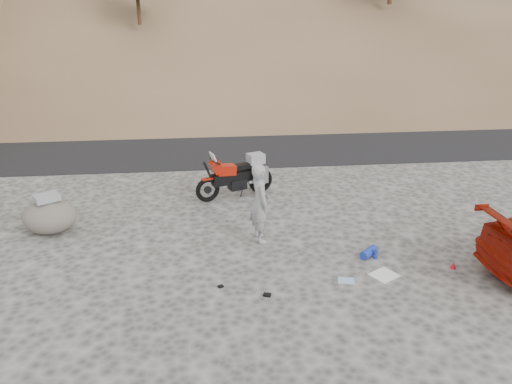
# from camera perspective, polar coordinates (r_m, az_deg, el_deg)

# --- Properties ---
(ground) EXTENTS (140.00, 140.00, 0.00)m
(ground) POSITION_cam_1_polar(r_m,az_deg,el_deg) (11.68, 0.78, -6.03)
(ground) COLOR #42403D
(ground) RESTS_ON ground
(road) EXTENTS (120.00, 7.00, 0.05)m
(road) POSITION_cam_1_polar(r_m,az_deg,el_deg) (20.06, -2.26, 5.84)
(road) COLOR black
(road) RESTS_ON ground
(motorcycle) EXTENTS (2.29, 1.19, 1.43)m
(motorcycle) POSITION_cam_1_polar(r_m,az_deg,el_deg) (14.25, -2.01, 1.84)
(motorcycle) COLOR black
(motorcycle) RESTS_ON ground
(man) EXTENTS (0.57, 0.76, 1.89)m
(man) POSITION_cam_1_polar(r_m,az_deg,el_deg) (11.91, 0.44, -5.44)
(man) COLOR gray
(man) RESTS_ON ground
(boulder) EXTENTS (1.58, 1.46, 1.01)m
(boulder) POSITION_cam_1_polar(r_m,az_deg,el_deg) (13.09, -22.53, -2.49)
(boulder) COLOR #59544D
(boulder) RESTS_ON ground
(gear_white_cloth) EXTENTS (0.67, 0.65, 0.02)m
(gear_white_cloth) POSITION_cam_1_polar(r_m,az_deg,el_deg) (10.80, 14.42, -9.18)
(gear_white_cloth) COLOR white
(gear_white_cloth) RESTS_ON ground
(gear_blue_mat) EXTENTS (0.49, 0.47, 0.19)m
(gear_blue_mat) POSITION_cam_1_polar(r_m,az_deg,el_deg) (11.42, 12.80, -6.74)
(gear_blue_mat) COLOR #1C35AA
(gear_blue_mat) RESTS_ON ground
(gear_bottle) EXTENTS (0.10, 0.10, 0.23)m
(gear_bottle) POSITION_cam_1_polar(r_m,az_deg,el_deg) (11.35, 13.57, -6.89)
(gear_bottle) COLOR #1C35AA
(gear_bottle) RESTS_ON ground
(gear_funnel) EXTENTS (0.14, 0.14, 0.16)m
(gear_funnel) POSITION_cam_1_polar(r_m,az_deg,el_deg) (11.47, 21.63, -7.77)
(gear_funnel) COLOR red
(gear_funnel) RESTS_ON ground
(gear_glove_a) EXTENTS (0.17, 0.14, 0.04)m
(gear_glove_a) POSITION_cam_1_polar(r_m,az_deg,el_deg) (9.82, 1.28, -11.67)
(gear_glove_a) COLOR black
(gear_glove_a) RESTS_ON ground
(gear_glove_b) EXTENTS (0.13, 0.12, 0.04)m
(gear_glove_b) POSITION_cam_1_polar(r_m,az_deg,el_deg) (10.10, -4.06, -10.71)
(gear_glove_b) COLOR black
(gear_glove_b) RESTS_ON ground
(gear_blue_cloth) EXTENTS (0.38, 0.31, 0.01)m
(gear_blue_cloth) POSITION_cam_1_polar(r_m,az_deg,el_deg) (10.45, 10.26, -9.92)
(gear_blue_cloth) COLOR #91BBE0
(gear_blue_cloth) RESTS_ON ground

